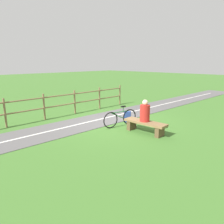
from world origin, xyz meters
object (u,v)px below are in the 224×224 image
bicycle (120,118)px  backpack (127,117)px  person_seated (145,112)px  bench (145,125)px

bicycle → backpack: size_ratio=3.37×
person_seated → bicycle: 1.27m
bench → person_seated: (0.03, 0.00, 0.49)m
person_seated → backpack: (1.41, -0.68, -0.56)m
bench → bicycle: bicycle is taller
bench → person_seated: 0.49m
bicycle → backpack: 0.76m
person_seated → bicycle: size_ratio=0.51×
bench → backpack: (1.44, -0.68, -0.07)m
bench → person_seated: size_ratio=2.06×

